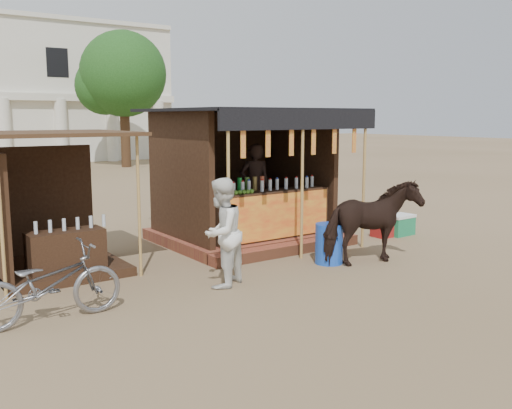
{
  "coord_description": "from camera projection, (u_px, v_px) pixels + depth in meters",
  "views": [
    {
      "loc": [
        -5.67,
        -6.45,
        2.62
      ],
      "look_at": [
        0.0,
        1.6,
        1.1
      ],
      "focal_mm": 40.0,
      "sensor_mm": 36.0,
      "label": 1
    }
  ],
  "objects": [
    {
      "name": "tree",
      "position": [
        119.0,
        77.0,
        29.33
      ],
      "size": [
        4.5,
        4.4,
        7.0
      ],
      "color": "#382314",
      "rests_on": "ground"
    },
    {
      "name": "secondary_stall",
      "position": [
        45.0,
        224.0,
        9.52
      ],
      "size": [
        2.4,
        2.4,
        2.38
      ],
      "color": "#362213",
      "rests_on": "ground"
    },
    {
      "name": "cow",
      "position": [
        372.0,
        223.0,
        10.13
      ],
      "size": [
        1.87,
        1.05,
        1.5
      ],
      "primitive_type": "imported",
      "rotation": [
        0.0,
        0.0,
        1.43
      ],
      "color": "black",
      "rests_on": "ground"
    },
    {
      "name": "blue_barrel",
      "position": [
        329.0,
        244.0,
        10.24
      ],
      "size": [
        0.62,
        0.62,
        0.72
      ],
      "primitive_type": "cylinder",
      "rotation": [
        0.0,
        0.0,
        -0.3
      ],
      "color": "blue",
      "rests_on": "ground"
    },
    {
      "name": "cooler",
      "position": [
        399.0,
        225.0,
        12.72
      ],
      "size": [
        0.66,
        0.47,
        0.46
      ],
      "color": "#1B7C4C",
      "rests_on": "ground"
    },
    {
      "name": "ground",
      "position": [
        315.0,
        287.0,
        8.84
      ],
      "size": [
        120.0,
        120.0,
        0.0
      ],
      "primitive_type": "plane",
      "color": "#846B4C",
      "rests_on": "ground"
    },
    {
      "name": "bystander",
      "position": [
        221.0,
        233.0,
        8.78
      ],
      "size": [
        1.04,
        0.97,
        1.7
      ],
      "primitive_type": "imported",
      "rotation": [
        0.0,
        0.0,
        3.66
      ],
      "color": "white",
      "rests_on": "ground"
    },
    {
      "name": "red_crate",
      "position": [
        383.0,
        231.0,
        12.54
      ],
      "size": [
        0.43,
        0.39,
        0.27
      ],
      "primitive_type": "cube",
      "rotation": [
        0.0,
        0.0,
        -0.01
      ],
      "color": "maroon",
      "rests_on": "ground"
    },
    {
      "name": "main_stall",
      "position": [
        248.0,
        193.0,
        11.98
      ],
      "size": [
        3.6,
        3.61,
        2.78
      ],
      "color": "brown",
      "rests_on": "ground"
    },
    {
      "name": "motorbike",
      "position": [
        48.0,
        284.0,
        7.27
      ],
      "size": [
        1.92,
        0.7,
        1.01
      ],
      "primitive_type": "imported",
      "rotation": [
        0.0,
        0.0,
        1.59
      ],
      "color": "gray",
      "rests_on": "ground"
    }
  ]
}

